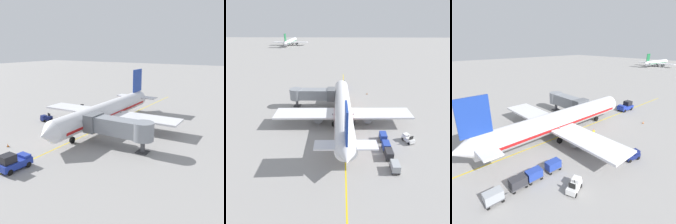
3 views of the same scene
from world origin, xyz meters
TOP-DOWN VIEW (x-y plane):
  - ground_plane at (0.00, 0.00)m, footprint 400.00×400.00m
  - gate_lead_in_line at (0.00, 0.00)m, footprint 0.24×80.00m
  - parked_airliner at (-0.37, -1.96)m, footprint 30.12×37.27m
  - jet_bridge at (-8.31, 7.06)m, footprint 11.95×3.50m
  - pushback_tractor at (-0.45, 21.40)m, footprint 2.46×4.52m
  - baggage_tug_lead at (12.22, -9.64)m, footprint 2.12×2.77m
  - baggage_tug_trailing at (13.20, 1.83)m, footprint 1.78×2.71m
  - baggage_cart_front at (7.45, -9.29)m, footprint 1.32×2.91m
  - baggage_cart_second_in_train at (7.42, -12.42)m, footprint 1.32×2.91m
  - baggage_cart_third_in_train at (7.43, -14.73)m, footprint 1.32×2.91m
  - baggage_cart_tail_end at (7.73, -17.92)m, footprint 1.32×2.91m
  - ground_crew_wing_walker at (4.40, 2.75)m, footprint 0.38×0.70m
  - safety_cone_nose_left at (7.29, 16.43)m, footprint 0.36×0.36m
  - distant_taxiing_airliner at (-43.34, 132.16)m, footprint 28.62×35.41m

SIDE VIEW (x-z plane):
  - ground_plane at x=0.00m, z-range 0.00..0.00m
  - gate_lead_in_line at x=0.00m, z-range 0.00..0.01m
  - safety_cone_nose_left at x=7.29m, z-range -0.01..0.58m
  - baggage_tug_lead at x=12.22m, z-range -0.10..1.52m
  - baggage_tug_trailing at x=13.20m, z-range -0.10..1.52m
  - baggage_cart_front at x=7.45m, z-range 0.16..1.74m
  - baggage_cart_second_in_train at x=7.42m, z-range 0.16..1.74m
  - baggage_cart_third_in_train at x=7.43m, z-range 0.16..1.74m
  - baggage_cart_tail_end at x=7.73m, z-range 0.16..1.74m
  - ground_crew_wing_walker at x=4.40m, z-range 0.11..1.80m
  - pushback_tractor at x=-0.45m, z-range -0.10..2.30m
  - distant_taxiing_airliner at x=-43.34m, z-range -2.02..8.08m
  - parked_airliner at x=-0.37m, z-range -2.13..8.50m
  - jet_bridge at x=-8.31m, z-range 0.96..5.94m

